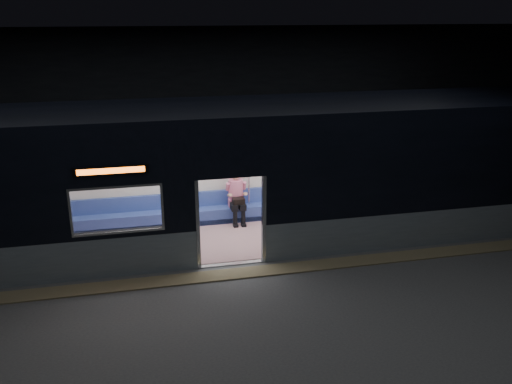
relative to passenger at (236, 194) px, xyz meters
name	(u,v)px	position (x,y,z in m)	size (l,w,h in m)	color
station_floor	(241,286)	(-0.59, -3.55, -0.82)	(24.00, 14.00, 0.01)	#47494C
station_envelope	(239,111)	(-0.59, -3.55, 2.85)	(24.00, 14.00, 5.00)	black
tactile_strip	(236,274)	(-0.59, -3.00, -0.80)	(22.80, 0.50, 0.03)	#8C7F59
metro_car	(220,168)	(-0.59, -1.00, 1.03)	(18.00, 3.04, 3.35)	#85939F
passenger	(236,194)	(0.00, 0.00, 0.00)	(0.41, 0.71, 1.41)	black
handbag	(239,201)	(0.01, -0.23, -0.12)	(0.31, 0.26, 0.15)	black
transit_map	(313,161)	(2.23, 0.31, 0.69)	(1.08, 0.03, 0.70)	white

